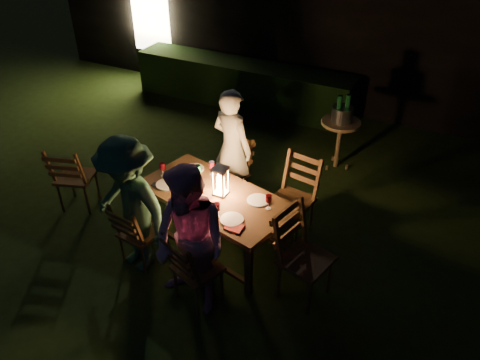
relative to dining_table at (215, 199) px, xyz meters
The scene contains 28 objects.
dining_table is the anchor object (origin of this frame).
chair_near_left 0.97m from the dining_table, 133.79° to the right, with size 0.44×0.47×0.89m.
chair_near_right 0.96m from the dining_table, 73.36° to the right, with size 0.55×0.57×0.95m.
chair_far_left 0.96m from the dining_table, 106.65° to the left, with size 0.55×0.57×0.96m.
chair_far_right 1.01m from the dining_table, 41.04° to the left, with size 0.54×0.57×1.04m.
chair_end 1.27m from the dining_table, 13.55° to the right, with size 0.61×0.59×1.07m.
chair_spare 2.02m from the dining_table, behind, with size 0.57×0.59×1.00m.
person_house_side 0.95m from the dining_table, 105.20° to the left, with size 0.58×0.38×1.60m, color white.
person_opp_right 0.95m from the dining_table, 74.80° to the right, with size 0.80×0.62×1.64m, color #C789B6.
person_opp_left 0.95m from the dining_table, 132.31° to the right, with size 1.05×0.60×1.63m, color #2B573E.
lantern 0.24m from the dining_table, 31.44° to the left, with size 0.16×0.16×0.35m.
plate_far_left 0.60m from the dining_table, 144.64° to the left, with size 0.25×0.25×0.01m, color white.
plate_near_left 0.60m from the dining_table, behind, with size 0.25×0.25×0.01m, color white.
plate_far_right 0.51m from the dining_table, 12.50° to the left, with size 0.25×0.25×0.01m, color white.
plate_near_right 0.51m from the dining_table, 39.61° to the right, with size 0.25×0.25×0.01m, color white.
wineglass_a 0.44m from the dining_table, 123.42° to the left, with size 0.06×0.06×0.18m, color #59070F, non-canonical shape.
wineglass_b 0.75m from the dining_table, behind, with size 0.06×0.06×0.18m, color #59070F, non-canonical shape.
wineglass_c 0.44m from the dining_table, 56.58° to the right, with size 0.06×0.06×0.18m, color #59070F, non-canonical shape.
wineglass_d 0.67m from the dining_table, ahead, with size 0.06×0.06×0.18m, color #59070F, non-canonical shape.
wineglass_e 0.35m from the dining_table, 121.99° to the right, with size 0.06×0.06×0.18m, color silver, non-canonical shape.
bottle_table 0.33m from the dining_table, 166.44° to the left, with size 0.07×0.07×0.28m, color #0F471E.
napkin_left 0.36m from the dining_table, 128.67° to the right, with size 0.18×0.14×0.01m, color red.
napkin_right 0.63m from the dining_table, 42.17° to the right, with size 0.18×0.14×0.01m, color red.
phone 0.69m from the dining_table, 167.74° to the right, with size 0.14×0.07×0.01m, color black.
side_table 2.46m from the dining_table, 71.81° to the left, with size 0.56×0.56×0.76m.
ice_bucket 2.47m from the dining_table, 71.81° to the left, with size 0.30×0.30×0.22m, color #A5A8AD.
bottle_bucket_a 2.42m from the dining_table, 72.65° to the left, with size 0.07×0.07×0.32m, color #0F471E.
bottle_bucket_b 2.53m from the dining_table, 71.02° to the left, with size 0.07×0.07×0.32m, color #0F471E.
Camera 1 is at (3.17, -3.66, 3.80)m, focal length 35.00 mm.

